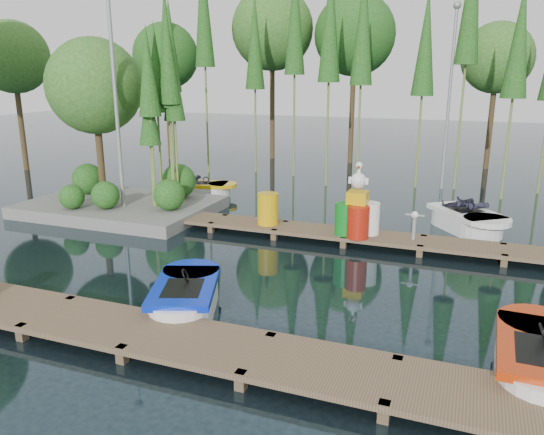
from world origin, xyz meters
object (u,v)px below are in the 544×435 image
(island, at_px, (112,118))
(boat_red, at_px, (539,361))
(yellow_barrel, at_px, (268,209))
(boat_yellow_far, at_px, (204,189))
(drum_cluster, at_px, (358,214))
(boat_blue, at_px, (186,297))

(island, height_order, boat_red, island)
(boat_red, relative_size, yellow_barrel, 3.08)
(boat_yellow_far, relative_size, drum_cluster, 1.29)
(boat_red, distance_m, boat_yellow_far, 14.46)
(island, height_order, boat_blue, island)
(boat_yellow_far, bearing_deg, drum_cluster, -22.54)
(yellow_barrel, bearing_deg, island, 172.37)
(boat_blue, xyz_separation_m, yellow_barrel, (-0.34, 5.44, 0.50))
(boat_yellow_far, distance_m, drum_cluster, 7.96)
(boat_blue, bearing_deg, drum_cluster, 45.50)
(boat_blue, distance_m, yellow_barrel, 5.48)
(island, height_order, yellow_barrel, island)
(boat_blue, height_order, drum_cluster, drum_cluster)
(island, bearing_deg, boat_yellow_far, 60.12)
(boat_blue, xyz_separation_m, drum_cluster, (2.36, 5.29, 0.64))
(boat_blue, height_order, boat_red, boat_red)
(boat_yellow_far, bearing_deg, boat_blue, -56.57)
(boat_red, bearing_deg, boat_blue, 179.80)
(island, height_order, boat_yellow_far, island)
(island, distance_m, yellow_barrel, 6.43)
(island, relative_size, yellow_barrel, 7.25)
(boat_blue, relative_size, drum_cluster, 1.45)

